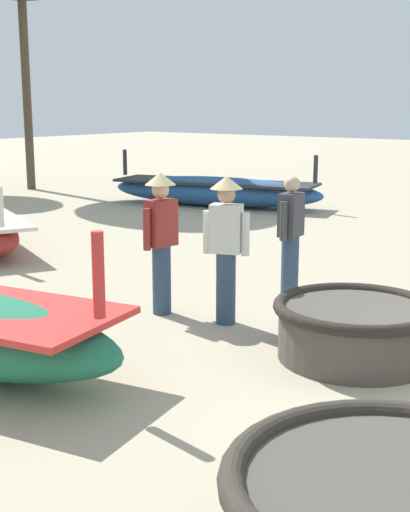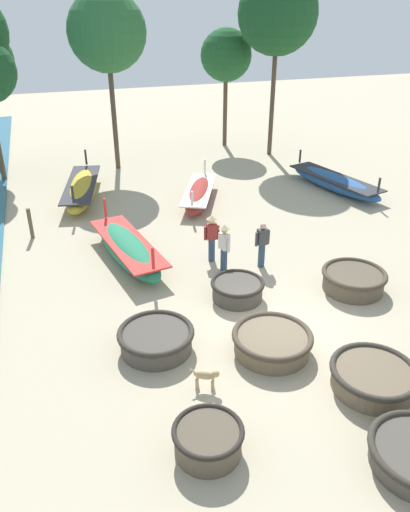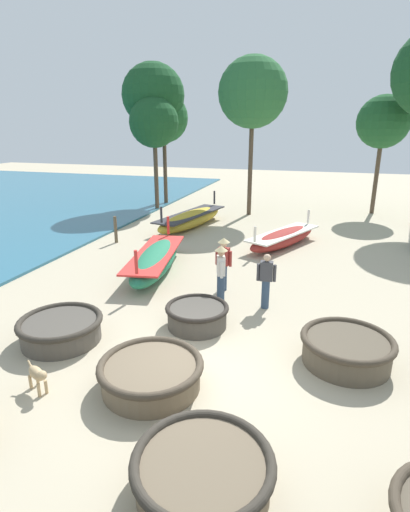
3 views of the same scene
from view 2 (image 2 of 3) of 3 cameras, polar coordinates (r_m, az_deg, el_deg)
The scene contains 19 objects.
ground_plane at distance 13.69m, azimuth 8.48°, elevation -8.64°, with size 80.00×80.00×0.00m, color tan.
coracle_center at distance 12.85m, azimuth -5.61°, elevation -9.40°, with size 1.96×1.96×0.58m.
coracle_front_right at distance 15.85m, azimuth 16.62°, elevation -2.61°, with size 1.96×1.96×0.63m.
coracle_nearest at distance 14.81m, azimuth 3.72°, elevation -3.79°, with size 1.60×1.60×0.58m.
coracle_far_left at distance 12.83m, azimuth 7.67°, elevation -9.66°, with size 2.05×2.05×0.57m.
coracle_upturned at distance 10.39m, azimuth 0.34°, elevation -20.22°, with size 1.43×1.43×0.62m.
coracle_beside_post at distance 12.32m, azimuth 18.67°, elevation -12.95°, with size 2.01×2.01×0.57m.
long_boat_blue_hull at distance 23.95m, azimuth 14.61°, elevation 8.17°, with size 2.45×5.48×1.29m.
long_boat_green_hull at distance 21.82m, azimuth -0.68°, elevation 7.13°, with size 2.88×4.58×1.24m.
long_boat_red_hull at distance 17.06m, azimuth -8.79°, elevation 0.83°, with size 2.03×5.03×1.46m.
long_boat_ochre_hull at distance 22.87m, azimuth -13.90°, elevation 7.45°, with size 2.32×5.65×1.47m.
fisherman_standing_left at distance 15.91m, azimuth 2.20°, elevation 1.27°, with size 0.36×0.50×1.67m.
fisherman_crouching at distance 16.36m, azimuth 6.55°, elevation 1.40°, with size 0.53×0.25×1.57m.
fisherman_standing_right at distance 16.57m, azimuth 0.78°, elevation 2.42°, with size 0.53×0.36×1.67m.
dog at distance 11.65m, azimuth 0.18°, elevation -13.51°, with size 0.63×0.41×0.55m.
mooring_post_shoreline at distance 19.43m, azimuth -19.33°, elevation 3.53°, with size 0.14×0.14×1.16m, color brown.
tree_center at distance 29.74m, azimuth 2.43°, elevation 21.91°, with size 2.84×2.84×6.47m.
tree_tall_back at distance 25.61m, azimuth -11.15°, elevation 23.81°, with size 3.66×3.66×8.34m.
tree_leftmost at distance 27.95m, azimuth 8.30°, elevation 25.71°, with size 4.04×4.04×9.21m.
Camera 2 is at (-5.29, -9.71, 8.06)m, focal length 35.00 mm.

